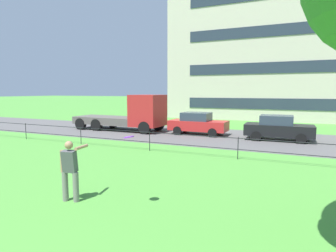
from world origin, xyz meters
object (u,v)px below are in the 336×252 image
object	(u,v)px
frisbee	(129,137)
car_red_far_right	(198,123)
apartment_building_background	(335,51)
car_black_right	(278,128)
flatbed_truck_center	(131,115)
person_thrower	(70,169)

from	to	relation	value
frisbee	car_red_far_right	size ratio (longest dim) A/B	0.07
car_red_far_right	apartment_building_background	xyz separation A→B (m)	(9.67, 16.66, 6.47)
car_black_right	apartment_building_background	size ratio (longest dim) A/B	0.12
car_red_far_right	car_black_right	size ratio (longest dim) A/B	0.99
flatbed_truck_center	car_black_right	xyz separation A→B (m)	(10.49, 0.09, -0.44)
person_thrower	car_red_far_right	distance (m)	13.14
frisbee	car_red_far_right	xyz separation A→B (m)	(-2.47, 12.92, -1.10)
flatbed_truck_center	car_red_far_right	bearing A→B (deg)	3.70
person_thrower	apartment_building_background	distance (m)	31.74
person_thrower	flatbed_truck_center	bearing A→B (deg)	114.90
frisbee	apartment_building_background	bearing A→B (deg)	76.33
car_red_far_right	car_black_right	world-z (taller)	same
apartment_building_background	car_black_right	bearing A→B (deg)	-104.59
frisbee	car_red_far_right	bearing A→B (deg)	100.83
frisbee	apartment_building_background	world-z (taller)	apartment_building_background
car_red_far_right	person_thrower	bearing A→B (deg)	-86.93
person_thrower	car_black_right	distance (m)	13.65
frisbee	apartment_building_background	distance (m)	30.91
flatbed_truck_center	car_red_far_right	distance (m)	5.26
car_red_far_right	flatbed_truck_center	bearing A→B (deg)	-176.30
person_thrower	frisbee	bearing A→B (deg)	6.31
frisbee	flatbed_truck_center	world-z (taller)	flatbed_truck_center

